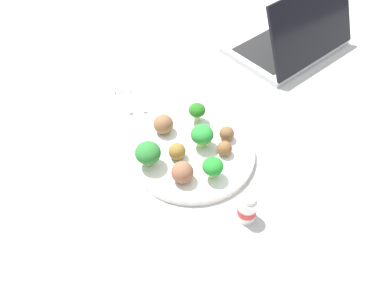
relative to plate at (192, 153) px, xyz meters
name	(u,v)px	position (x,y,z in m)	size (l,w,h in m)	color
ground_plane	(192,155)	(0.00, 0.00, -0.01)	(4.00, 4.00, 0.00)	#B2B2AD
plate	(192,153)	(0.00, 0.00, 0.00)	(0.28, 0.28, 0.02)	white
broccoli_floret_front_left	(202,135)	(0.00, -0.03, 0.04)	(0.05, 0.05, 0.06)	#A9CD6C
broccoli_floret_mid_left	(148,153)	(0.02, 0.10, 0.04)	(0.06, 0.06, 0.06)	#A8B870
broccoli_floret_far_rim	(213,167)	(-0.09, 0.01, 0.04)	(0.04, 0.04, 0.05)	#9EC96A
broccoli_floret_mid_right	(197,111)	(0.07, -0.06, 0.04)	(0.04, 0.04, 0.05)	#A4BD7E
meatball_center	(163,124)	(0.09, 0.02, 0.03)	(0.05, 0.05, 0.05)	brown
meatball_far_rim	(176,150)	(0.00, 0.04, 0.03)	(0.04, 0.04, 0.04)	brown
meatball_back_right	(182,172)	(-0.06, 0.06, 0.03)	(0.05, 0.05, 0.05)	brown
meatball_front_left	(227,134)	(-0.01, -0.08, 0.02)	(0.03, 0.03, 0.03)	brown
meatball_near_rim	(225,148)	(-0.05, -0.05, 0.02)	(0.03, 0.03, 0.03)	brown
napkin	(129,98)	(0.25, 0.03, -0.01)	(0.17, 0.12, 0.01)	white
fork	(121,97)	(0.26, 0.05, 0.00)	(0.12, 0.03, 0.01)	silver
knife	(135,92)	(0.26, 0.01, 0.00)	(0.15, 0.04, 0.01)	silver
yogurt_bottle	(245,210)	(-0.20, 0.00, 0.02)	(0.04, 0.04, 0.07)	white
laptop	(293,39)	(0.19, -0.46, 0.03)	(0.27, 0.35, 0.20)	silver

